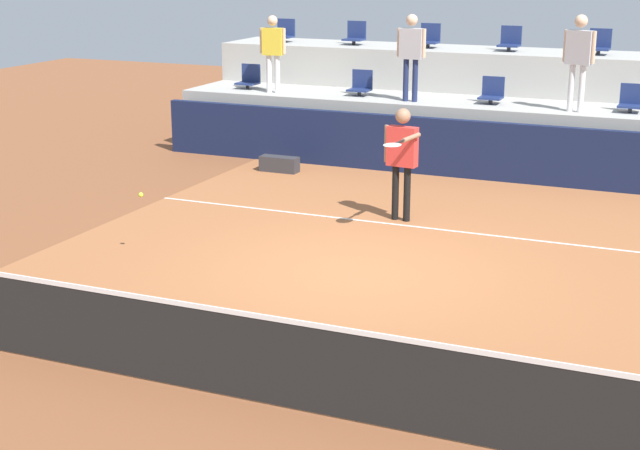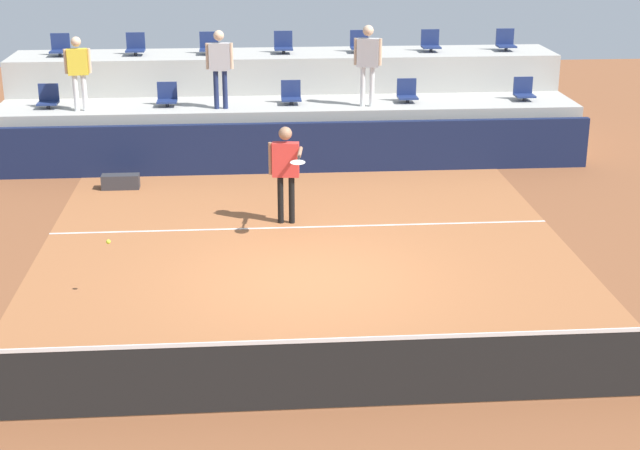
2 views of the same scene
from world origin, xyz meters
name	(u,v)px [view 2 (image 2 of 2)]	position (x,y,z in m)	size (l,w,h in m)	color
ground_plane	(311,278)	(0.00, 0.00, 0.00)	(40.00, 40.00, 0.00)	brown
court_inner_paint	(307,255)	(0.00, 1.00, 0.00)	(9.00, 10.00, 0.01)	#A36038
court_service_line	(302,227)	(0.00, 2.40, 0.01)	(9.00, 0.06, 0.00)	silver
tennis_net	(334,371)	(0.00, -4.00, 0.50)	(10.48, 0.08, 1.07)	black
sponsor_backboard	(292,148)	(0.00, 6.00, 0.55)	(13.00, 0.16, 1.10)	#141E42
seating_tier_lower	(289,130)	(0.00, 7.30, 0.62)	(13.00, 1.80, 1.25)	#ADAAA3
seating_tier_upper	(286,96)	(0.00, 9.10, 1.05)	(13.00, 1.80, 2.10)	#ADAAA3
stadium_chair_lower_far_left	(48,98)	(-5.31, 7.23, 1.46)	(0.44, 0.40, 0.52)	#2D2D33
stadium_chair_lower_left	(167,96)	(-2.71, 7.23, 1.46)	(0.44, 0.40, 0.52)	#2D2D33
stadium_chair_lower_center	(291,94)	(0.05, 7.23, 1.46)	(0.44, 0.40, 0.52)	#2D2D33
stadium_chair_lower_right	(407,93)	(2.68, 7.23, 1.46)	(0.44, 0.40, 0.52)	#2D2D33
stadium_chair_lower_far_right	(524,91)	(5.37, 7.23, 1.46)	(0.44, 0.40, 0.52)	#2D2D33
stadium_chair_upper_far_left	(60,47)	(-5.30, 9.03, 2.31)	(0.44, 0.40, 0.52)	#2D2D33
stadium_chair_upper_left	(135,46)	(-3.54, 9.03, 2.31)	(0.44, 0.40, 0.52)	#2D2D33
stadium_chair_upper_mid_left	(209,45)	(-1.81, 9.03, 2.31)	(0.44, 0.40, 0.52)	#2D2D33
stadium_chair_upper_center	(283,44)	(-0.04, 9.03, 2.31)	(0.44, 0.40, 0.52)	#2D2D33
stadium_chair_upper_mid_right	(360,43)	(1.79, 9.03, 2.31)	(0.44, 0.40, 0.52)	#2D2D33
stadium_chair_upper_right	(431,43)	(3.52, 9.03, 2.31)	(0.44, 0.40, 0.52)	#2D2D33
stadium_chair_upper_far_right	(506,42)	(5.37, 9.03, 2.31)	(0.44, 0.40, 0.52)	#2D2D33
tennis_player	(286,165)	(-0.27, 2.65, 1.12)	(0.63, 1.27, 1.81)	black
spectator_in_white	(78,67)	(-4.54, 6.85, 2.21)	(0.57, 0.24, 1.60)	white
spectator_in_grey	(220,62)	(-1.51, 6.85, 2.28)	(0.60, 0.23, 1.71)	navy
spectator_leaning_on_rail	(368,57)	(1.72, 6.85, 2.34)	(0.62, 0.28, 1.78)	white
tennis_ball	(108,242)	(-3.01, -0.52, 0.89)	(0.07, 0.07, 0.07)	#CCE033
equipment_bag	(121,182)	(-3.56, 5.07, 0.15)	(0.76, 0.28, 0.30)	#333338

